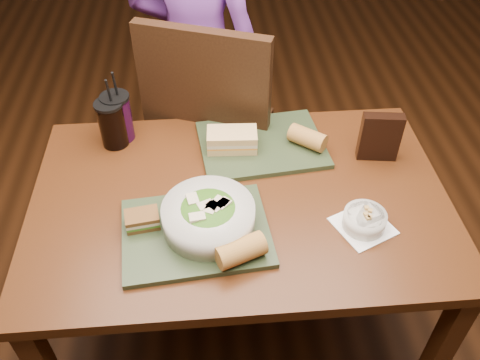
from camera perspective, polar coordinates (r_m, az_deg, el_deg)
name	(u,v)px	position (r m, az deg, el deg)	size (l,w,h in m)	color
ground	(240,325)	(2.18, 0.00, -15.93)	(6.00, 6.00, 0.00)	#381C0B
dining_table	(240,216)	(1.65, 0.00, -4.07)	(1.30, 0.85, 0.75)	#44210D
chair_far	(206,129)	(2.07, -3.84, 5.69)	(0.62, 0.64, 1.11)	black
diner	(196,55)	(2.26, -4.91, 13.80)	(0.56, 0.37, 1.54)	#733797
tray_near	(196,232)	(1.48, -4.96, -5.89)	(0.42, 0.32, 0.02)	#28341E
tray_far	(262,145)	(1.76, 2.44, 4.00)	(0.42, 0.32, 0.02)	#28341E
salad_bowl	(209,215)	(1.45, -3.56, -3.99)	(0.27, 0.27, 0.09)	silver
soup_bowl	(364,220)	(1.52, 13.80, -4.37)	(0.20, 0.20, 0.06)	white
sandwich_near	(142,220)	(1.49, -10.91, -4.39)	(0.10, 0.08, 0.05)	#593819
sandwich_far	(232,140)	(1.71, -0.90, 4.54)	(0.17, 0.10, 0.07)	tan
baguette_near	(241,250)	(1.37, 0.08, -7.92)	(0.07, 0.07, 0.13)	#AD7533
baguette_far	(308,138)	(1.74, 7.59, 4.72)	(0.06, 0.06, 0.13)	#AD7533
cup_cola	(112,123)	(1.78, -14.16, 6.18)	(0.10, 0.10, 0.26)	black
cup_berry	(118,117)	(1.80, -13.52, 6.90)	(0.10, 0.10, 0.27)	black
chip_bag	(380,137)	(1.73, 15.42, 4.67)	(0.13, 0.04, 0.17)	black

